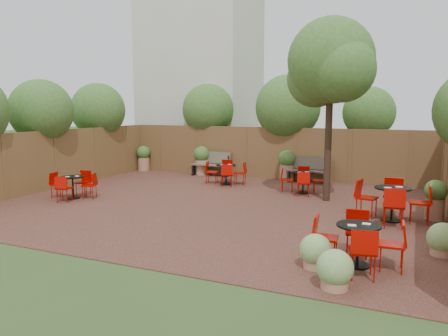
% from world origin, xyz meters
% --- Properties ---
extents(ground, '(80.00, 80.00, 0.00)m').
position_xyz_m(ground, '(0.00, 0.00, 0.00)').
color(ground, '#354F23').
rests_on(ground, ground).
extents(courtyard_paving, '(12.00, 10.00, 0.02)m').
position_xyz_m(courtyard_paving, '(0.00, 0.00, 0.01)').
color(courtyard_paving, '#3C2018').
rests_on(courtyard_paving, ground).
extents(fence_back, '(12.00, 0.08, 2.00)m').
position_xyz_m(fence_back, '(0.00, 5.00, 1.00)').
color(fence_back, brown).
rests_on(fence_back, ground).
extents(fence_left, '(0.08, 10.00, 2.00)m').
position_xyz_m(fence_left, '(-6.00, 0.00, 1.00)').
color(fence_left, brown).
rests_on(fence_left, ground).
extents(neighbour_building, '(5.00, 4.00, 8.00)m').
position_xyz_m(neighbour_building, '(-4.50, 8.00, 4.00)').
color(neighbour_building, beige).
rests_on(neighbour_building, ground).
extents(overhang_foliage, '(15.55, 10.48, 2.52)m').
position_xyz_m(overhang_foliage, '(-1.66, 2.83, 2.67)').
color(overhang_foliage, '#36611F').
rests_on(overhang_foliage, ground).
extents(courtyard_tree, '(2.65, 2.55, 5.28)m').
position_xyz_m(courtyard_tree, '(2.79, 1.76, 3.90)').
color(courtyard_tree, black).
rests_on(courtyard_tree, courtyard_paving).
extents(park_bench_left, '(1.57, 0.53, 0.97)m').
position_xyz_m(park_bench_left, '(-2.35, 4.63, 0.52)').
color(park_bench_left, brown).
rests_on(park_bench_left, courtyard_paving).
extents(park_bench_right, '(1.53, 0.54, 0.94)m').
position_xyz_m(park_bench_right, '(1.61, 4.63, 0.50)').
color(park_bench_right, brown).
rests_on(park_bench_right, courtyard_paving).
extents(bistro_tables, '(10.53, 8.02, 0.96)m').
position_xyz_m(bistro_tables, '(1.73, 0.13, 0.45)').
color(bistro_tables, black).
rests_on(bistro_tables, courtyard_paving).
extents(planters, '(11.87, 4.61, 1.17)m').
position_xyz_m(planters, '(-0.97, 3.98, 0.62)').
color(planters, '#A47152').
rests_on(planters, courtyard_paving).
extents(low_shrubs, '(2.60, 2.90, 0.62)m').
position_xyz_m(low_shrubs, '(4.53, -3.47, 0.31)').
color(low_shrubs, '#A47152').
rests_on(low_shrubs, courtyard_paving).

